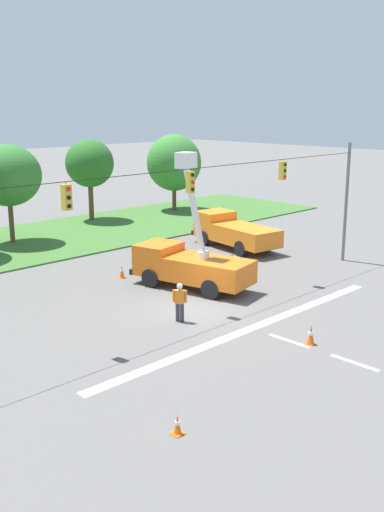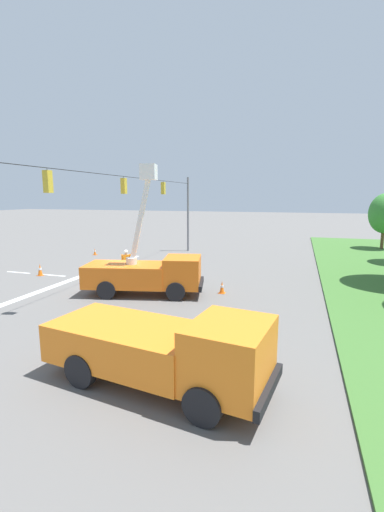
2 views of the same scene
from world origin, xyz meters
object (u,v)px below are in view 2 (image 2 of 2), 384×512
Objects in this scene: traffic_cone_foreground_right at (40,270)px; traffic_cone_mid_right at (129,321)px; road_worker at (126,261)px; traffic_cone_mid_left at (222,287)px; traffic_cone_foreground_left at (95,252)px; utility_truck_bucket_lift at (147,271)px; utility_truck_support_near at (164,348)px.

traffic_cone_mid_right is at bearing 56.32° from traffic_cone_foreground_right.
traffic_cone_mid_left is at bearing 71.41° from road_worker.
traffic_cone_foreground_left is at bearing -172.01° from traffic_cone_foreground_right.
traffic_cone_mid_left is at bearing 110.01° from utility_truck_bucket_lift.
traffic_cone_mid_left is 0.90× the size of traffic_cone_mid_right.
utility_truck_support_near is at bearing 37.77° from traffic_cone_foreground_left.
traffic_cone_mid_left is 6.91m from traffic_cone_mid_right.
traffic_cone_foreground_left is 0.76× the size of traffic_cone_foreground_right.
traffic_cone_foreground_right is at bearing 7.99° from traffic_cone_foreground_left.
road_worker is 2.15× the size of traffic_cone_foreground_right.
road_worker reaches higher than traffic_cone_mid_left.
road_worker reaches higher than traffic_cone_mid_right.
traffic_cone_foreground_left is 16.69m from traffic_cone_mid_left.
utility_truck_support_near reaches higher than road_worker.
utility_truck_bucket_lift is 9.91× the size of traffic_cone_mid_left.
utility_truck_support_near is 14.52m from road_worker.
traffic_cone_foreground_right is at bearing -127.69° from utility_truck_support_near.
utility_truck_support_near is at bearing 27.73° from utility_truck_bucket_lift.
traffic_cone_foreground_right reaches higher than traffic_cone_foreground_left.
utility_truck_support_near reaches higher than traffic_cone_foreground_right.
traffic_cone_mid_left is at bearing -177.27° from utility_truck_support_near.
traffic_cone_foreground_left is at bearing -142.94° from traffic_cone_mid_right.
traffic_cone_mid_right is (-3.35, -2.90, -0.75)m from utility_truck_support_near.
road_worker is (-3.89, -3.36, -0.33)m from utility_truck_bucket_lift.
traffic_cone_mid_left is at bearing 159.38° from traffic_cone_mid_right.
traffic_cone_foreground_right is at bearing -70.79° from road_worker.
traffic_cone_foreground_left is at bearing -142.23° from utility_truck_support_near.
utility_truck_bucket_lift reaches higher than traffic_cone_foreground_left.
utility_truck_bucket_lift reaches higher than traffic_cone_mid_left.
traffic_cone_foreground_right reaches higher than traffic_cone_mid_right.
traffic_cone_mid_left is (8.96, 14.08, 0.05)m from traffic_cone_foreground_left.
utility_truck_support_near reaches higher than traffic_cone_mid_right.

